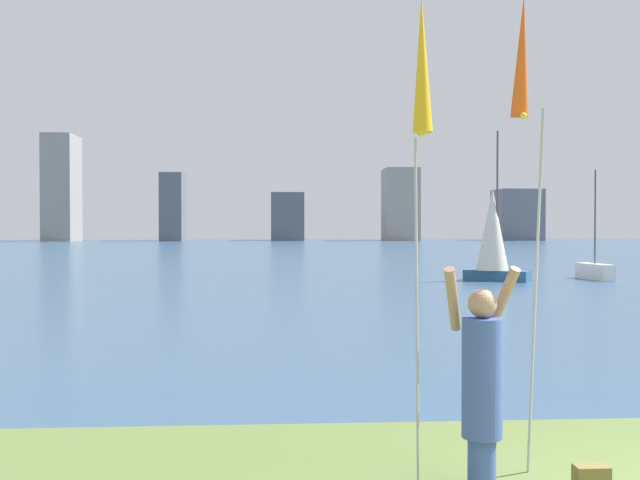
% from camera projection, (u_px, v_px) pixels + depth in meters
% --- Properties ---
extents(ground, '(120.00, 138.00, 0.12)m').
position_uv_depth(ground, '(321.00, 255.00, 55.89)').
color(ground, '#5B7038').
extents(person, '(0.66, 0.49, 1.81)m').
position_uv_depth(person, '(482.00, 379.00, 5.99)').
color(person, '#3F59A5').
rests_on(person, ground).
extents(kite_flag_left, '(0.16, 0.40, 4.00)m').
position_uv_depth(kite_flag_left, '(422.00, 78.00, 5.90)').
color(kite_flag_left, '#B2B2B7').
rests_on(kite_flag_left, ground).
extents(kite_flag_right, '(0.16, 0.68, 4.17)m').
position_uv_depth(kite_flag_right, '(522.00, 70.00, 6.49)').
color(kite_flag_right, '#B2B2B7').
rests_on(kite_flag_right, ground).
extents(sailboat_1, '(2.57, 2.12, 5.88)m').
position_uv_depth(sailboat_1, '(493.00, 236.00, 28.92)').
color(sailboat_1, '#2D6084').
rests_on(sailboat_1, ground).
extents(sailboat_5, '(0.75, 2.22, 4.41)m').
position_uv_depth(sailboat_5, '(595.00, 270.00, 29.60)').
color(sailboat_5, white).
rests_on(sailboat_5, ground).
extents(skyline_tower_0, '(4.23, 6.89, 15.58)m').
position_uv_depth(skyline_tower_0, '(62.00, 188.00, 108.38)').
color(skyline_tower_0, gray).
rests_on(skyline_tower_0, ground).
extents(skyline_tower_1, '(3.26, 6.39, 10.02)m').
position_uv_depth(skyline_tower_1, '(173.00, 207.00, 109.35)').
color(skyline_tower_1, '#565B66').
rests_on(skyline_tower_1, ground).
extents(skyline_tower_2, '(4.99, 7.46, 7.30)m').
position_uv_depth(skyline_tower_2, '(287.00, 217.00, 113.59)').
color(skyline_tower_2, '#565B66').
rests_on(skyline_tower_2, ground).
extents(skyline_tower_3, '(5.06, 6.48, 11.01)m').
position_uv_depth(skyline_tower_3, '(400.00, 205.00, 112.81)').
color(skyline_tower_3, gray).
rests_on(skyline_tower_3, ground).
extents(skyline_tower_4, '(6.73, 6.27, 7.91)m').
position_uv_depth(skyline_tower_4, '(517.00, 215.00, 114.69)').
color(skyline_tower_4, slate).
rests_on(skyline_tower_4, ground).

